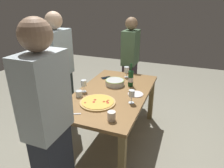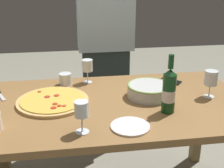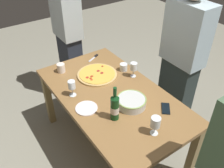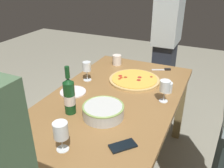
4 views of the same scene
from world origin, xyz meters
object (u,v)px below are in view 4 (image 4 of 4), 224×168
Objects in this scene: dining_table at (112,109)px; cup_ceramic at (167,87)px; wine_glass_by_bottle at (61,132)px; cell_phone at (123,146)px; wine_bottle at (69,96)px; pizza_knife at (164,69)px; wine_glass_far_left at (165,87)px; cup_amber at (117,60)px; wine_glass_near_pizza at (87,68)px; pizza at (134,80)px; side_plate at (73,92)px; person_guest_left at (167,39)px; serving_bowl at (103,110)px.

cup_ceramic reaches higher than dining_table.
wine_glass_by_bottle reaches higher than cell_phone.
wine_bottle is 1.93× the size of pizza_knife.
cup_amber is at bearing -130.85° from wine_glass_far_left.
wine_glass_near_pizza is 0.85m from wine_glass_by_bottle.
pizza is at bearing 176.66° from wine_glass_by_bottle.
cup_amber is 0.45m from pizza_knife.
wine_glass_by_bottle is 0.79m from wine_glass_far_left.
pizza reaches higher than cell_phone.
wine_glass_near_pizza reaches higher than cup_amber.
cell_phone is at bearing 55.13° from side_plate.
wine_bottle is at bearing -52.35° from wine_glass_far_left.
wine_glass_far_left is (-0.40, 0.51, -0.01)m from wine_bottle.
wine_glass_far_left is 0.96× the size of pizza_knife.
cell_phone is 0.08× the size of person_guest_left.
pizza is at bearing -179.87° from serving_bowl.
person_guest_left reaches higher than pizza_knife.
pizza_knife reaches higher than side_plate.
pizza_knife is (-0.72, 0.52, 0.00)m from side_plate.
wine_bottle is (0.62, -0.21, 0.11)m from pizza.
cup_amber reaches higher than cell_phone.
wine_glass_by_bottle is (0.94, -0.05, 0.10)m from pizza.
cup_ceramic reaches higher than side_plate.
wine_glass_far_left is at bearing 139.27° from serving_bowl.
person_guest_left reaches higher than cup_ceramic.
person_guest_left is at bearing 137.12° from cell_phone.
pizza is 0.82m from cell_phone.
dining_table is 0.71m from pizza_knife.
serving_bowl is at bearing -10.40° from pizza_knife.
cup_ceramic is at bearing 20.04° from person_guest_left.
wine_glass_near_pizza is at bearing -67.56° from pizza.
wine_bottle is 1.03m from pizza_knife.
wine_glass_far_left is at bearing 153.37° from wine_glass_by_bottle.
wine_glass_by_bottle reaches higher than wine_glass_near_pizza.
wine_glass_far_left reaches higher than serving_bowl.
cup_ceramic reaches higher than pizza_knife.
dining_table is at bearing -51.56° from cup_ceramic.
pizza is 2.49× the size of pizza_knife.
pizza is 2.50× the size of wine_glass_by_bottle.
cup_ceramic is 0.57× the size of cell_phone.
wine_glass_by_bottle is (0.79, 0.31, 0.00)m from wine_glass_near_pizza.
pizza_knife is (-0.33, 0.17, -0.01)m from pizza.
serving_bowl is at bearing 0.13° from pizza.
wine_glass_far_left is at bearing 103.76° from side_plate.
serving_bowl is 1.58× the size of pizza_knife.
cup_ceramic is at bearing 115.90° from side_plate.
wine_bottle reaches higher than cup_ceramic.
wine_bottle is at bearing -30.61° from dining_table.
person_guest_left is (-0.79, 0.07, 0.15)m from pizza.
cell_phone is at bearing 42.57° from wine_glass_near_pizza.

